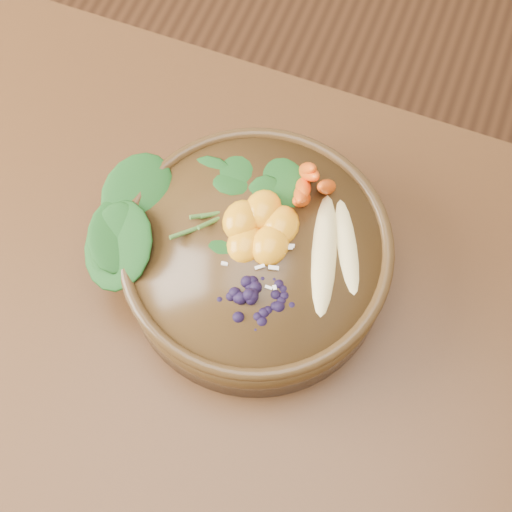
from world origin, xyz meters
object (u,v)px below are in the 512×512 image
kale_heap (221,180)px  carrot_cluster (315,166)px  dining_table (227,396)px  stoneware_bowl (256,259)px  banana_halves (337,244)px  blueberry_pile (252,291)px  mandarin_cluster (260,223)px

kale_heap → carrot_cluster: carrot_cluster is taller
dining_table → kale_heap: (-0.08, 0.19, 0.20)m
stoneware_bowl → carrot_cluster: (0.04, 0.10, 0.09)m
banana_halves → blueberry_pile: (-0.07, -0.09, 0.01)m
stoneware_bowl → dining_table: bearing=-84.4°
dining_table → kale_heap: 0.29m
banana_halves → mandarin_cluster: mandarin_cluster is taller
blueberry_pile → stoneware_bowl: bearing=106.8°
kale_heap → mandarin_cluster: (0.06, -0.03, -0.01)m
carrot_cluster → stoneware_bowl: bearing=-123.7°
banana_halves → blueberry_pile: size_ratio=1.24×
kale_heap → blueberry_pile: bearing=-54.3°
stoneware_bowl → mandarin_cluster: size_ratio=3.15×
mandarin_cluster → blueberry_pile: size_ratio=0.69×
stoneware_bowl → blueberry_pile: (0.02, -0.06, 0.07)m
mandarin_cluster → blueberry_pile: blueberry_pile is taller
kale_heap → mandarin_cluster: kale_heap is taller
carrot_cluster → banana_halves: (0.05, -0.07, -0.03)m
dining_table → stoneware_bowl: bearing=95.6°
dining_table → stoneware_bowl: stoneware_bowl is taller
kale_heap → carrot_cluster: bearing=24.4°
dining_table → mandarin_cluster: (-0.02, 0.16, 0.20)m
banana_halves → mandarin_cluster: bearing=170.3°
kale_heap → mandarin_cluster: size_ratio=2.07×
dining_table → blueberry_pile: bearing=86.2°
kale_heap → banana_halves: kale_heap is taller
kale_heap → carrot_cluster: (0.10, 0.05, 0.02)m
mandarin_cluster → carrot_cluster: bearing=64.1°
carrot_cluster → banana_halves: bearing=-66.9°
stoneware_bowl → banana_halves: size_ratio=1.74×
kale_heap → carrot_cluster: 0.11m
banana_halves → dining_table: bearing=-127.8°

